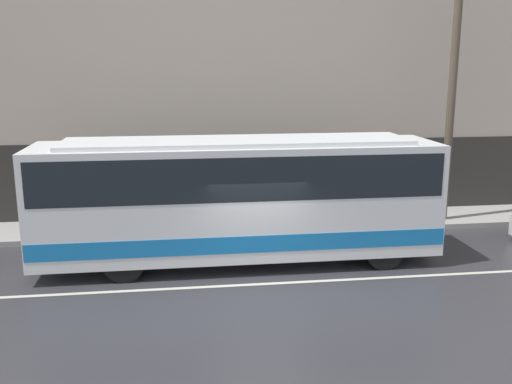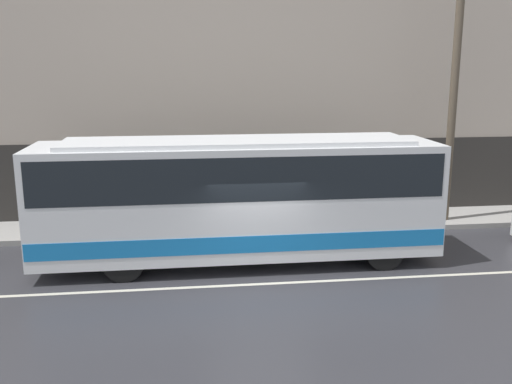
# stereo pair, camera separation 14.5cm
# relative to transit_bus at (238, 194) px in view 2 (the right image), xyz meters

# --- Properties ---
(ground_plane) EXTENTS (60.00, 60.00, 0.00)m
(ground_plane) POSITION_rel_transit_bus_xyz_m (0.36, -1.74, -1.95)
(ground_plane) COLOR #333338
(sidewalk) EXTENTS (60.00, 2.35, 0.17)m
(sidewalk) POSITION_rel_transit_bus_xyz_m (0.36, 3.43, -1.86)
(sidewalk) COLOR #A09E99
(sidewalk) RESTS_ON ground_plane
(building_facade) EXTENTS (60.00, 0.35, 11.79)m
(building_facade) POSITION_rel_transit_bus_xyz_m (0.36, 4.75, 3.74)
(building_facade) COLOR #B7A899
(building_facade) RESTS_ON ground_plane
(lane_stripe) EXTENTS (54.00, 0.14, 0.01)m
(lane_stripe) POSITION_rel_transit_bus_xyz_m (0.36, -1.74, -1.94)
(lane_stripe) COLOR beige
(lane_stripe) RESTS_ON ground_plane
(transit_bus) EXTENTS (10.90, 2.51, 3.46)m
(transit_bus) POSITION_rel_transit_bus_xyz_m (0.00, 0.00, 0.00)
(transit_bus) COLOR white
(transit_bus) RESTS_ON ground_plane
(utility_pole_near) EXTENTS (0.27, 0.27, 8.65)m
(utility_pole_near) POSITION_rel_transit_bus_xyz_m (7.46, 2.96, 2.54)
(utility_pole_near) COLOR brown
(utility_pole_near) RESTS_ON sidewalk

